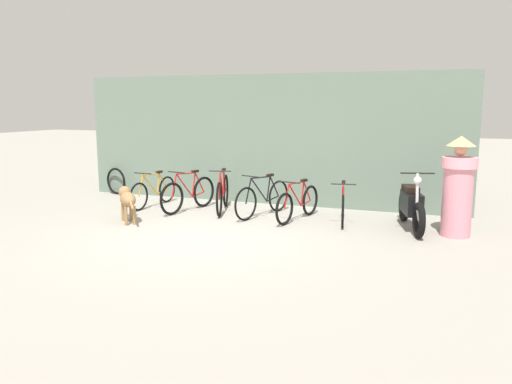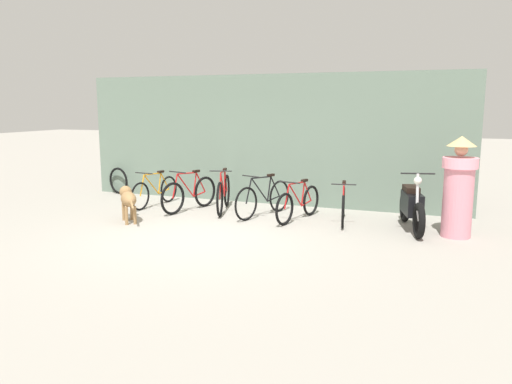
{
  "view_description": "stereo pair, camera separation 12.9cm",
  "coord_description": "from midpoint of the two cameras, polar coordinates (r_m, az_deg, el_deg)",
  "views": [
    {
      "loc": [
        3.77,
        -7.53,
        2.25
      ],
      "look_at": [
        0.63,
        1.07,
        0.65
      ],
      "focal_mm": 35.0,
      "sensor_mm": 36.0,
      "label": 1
    },
    {
      "loc": [
        3.89,
        -7.49,
        2.25
      ],
      "look_at": [
        0.63,
        1.07,
        0.65
      ],
      "focal_mm": 35.0,
      "sensor_mm": 36.0,
      "label": 2
    }
  ],
  "objects": [
    {
      "name": "bicycle_0",
      "position": [
        11.43,
        -11.93,
        0.05
      ],
      "size": [
        0.46,
        1.66,
        0.81
      ],
      "rotation": [
        0.0,
        0.0,
        -1.66
      ],
      "color": "black",
      "rests_on": "ground"
    },
    {
      "name": "stray_dog",
      "position": [
        10.01,
        -14.86,
        -0.77
      ],
      "size": [
        0.86,
        0.92,
        0.66
      ],
      "rotation": [
        0.0,
        0.0,
        2.31
      ],
      "color": "#997247",
      "rests_on": "ground"
    },
    {
      "name": "shop_wall_back",
      "position": [
        11.5,
        0.53,
        6.0
      ],
      "size": [
        9.08,
        0.2,
        2.94
      ],
      "color": "slate",
      "rests_on": "ground"
    },
    {
      "name": "bicycle_4",
      "position": [
        9.88,
        4.45,
        -1.31
      ],
      "size": [
        0.53,
        1.64,
        0.82
      ],
      "rotation": [
        0.0,
        0.0,
        -1.81
      ],
      "color": "black",
      "rests_on": "ground"
    },
    {
      "name": "bicycle_2",
      "position": [
        10.69,
        -4.18,
        -0.19
      ],
      "size": [
        0.61,
        1.74,
        0.93
      ],
      "rotation": [
        0.0,
        0.0,
        -1.28
      ],
      "color": "black",
      "rests_on": "ground"
    },
    {
      "name": "bicycle_1",
      "position": [
        10.81,
        -8.06,
        -0.25
      ],
      "size": [
        0.55,
        1.67,
        0.89
      ],
      "rotation": [
        0.0,
        0.0,
        -1.82
      ],
      "color": "black",
      "rests_on": "ground"
    },
    {
      "name": "motorcycle",
      "position": [
        9.52,
        16.96,
        -1.53
      ],
      "size": [
        0.67,
        1.87,
        1.1
      ],
      "rotation": [
        0.0,
        0.0,
        -1.32
      ],
      "color": "black",
      "rests_on": "ground"
    },
    {
      "name": "bicycle_3",
      "position": [
        10.21,
        0.43,
        -0.75
      ],
      "size": [
        0.64,
        1.7,
        0.88
      ],
      "rotation": [
        0.0,
        0.0,
        -1.89
      ],
      "color": "black",
      "rests_on": "ground"
    },
    {
      "name": "bicycle_5",
      "position": [
        9.81,
        9.53,
        -1.49
      ],
      "size": [
        0.46,
        1.56,
        0.81
      ],
      "rotation": [
        0.0,
        0.0,
        -1.39
      ],
      "color": "black",
      "rests_on": "ground"
    },
    {
      "name": "ground_plane",
      "position": [
        8.73,
        -6.78,
        -5.11
      ],
      "size": [
        60.0,
        60.0,
        0.0
      ],
      "primitive_type": "plane",
      "color": "#9E998E"
    },
    {
      "name": "person_in_robes",
      "position": [
        9.2,
        21.73,
        0.61
      ],
      "size": [
        0.62,
        0.62,
        1.74
      ],
      "rotation": [
        0.0,
        0.0,
        3.21
      ],
      "color": "pink",
      "rests_on": "ground"
    },
    {
      "name": "spare_tire_left",
      "position": [
        13.22,
        -15.97,
        1.21
      ],
      "size": [
        0.67,
        0.22,
        0.68
      ],
      "rotation": [
        0.0,
        0.0,
        -0.26
      ],
      "color": "black",
      "rests_on": "ground"
    }
  ]
}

